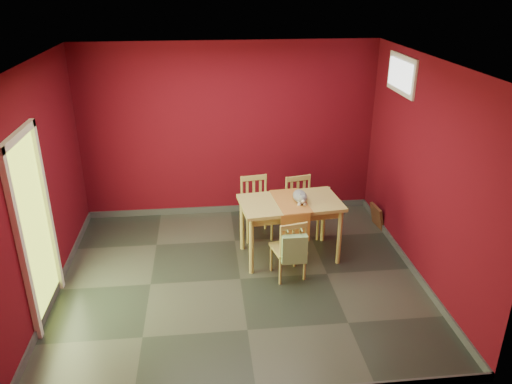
{
  "coord_description": "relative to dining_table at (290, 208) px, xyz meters",
  "views": [
    {
      "loc": [
        -0.38,
        -5.36,
        3.54
      ],
      "look_at": [
        0.25,
        0.45,
        1.0
      ],
      "focal_mm": 35.0,
      "sensor_mm": 36.0,
      "label": 1
    }
  ],
  "objects": [
    {
      "name": "room_shell",
      "position": [
        -0.71,
        -0.51,
        -0.67
      ],
      "size": [
        4.5,
        4.5,
        4.5
      ],
      "color": "#560814",
      "rests_on": "ground"
    },
    {
      "name": "picture_frame",
      "position": [
        1.48,
        0.71,
        -0.55
      ],
      "size": [
        0.15,
        0.35,
        0.34
      ],
      "color": "brown",
      "rests_on": "ground"
    },
    {
      "name": "outlet_plate",
      "position": [
        0.89,
        1.48,
        -0.42
      ],
      "size": [
        0.08,
        0.02,
        0.12
      ],
      "primitive_type": "cube",
      "color": "silver",
      "rests_on": "room_shell"
    },
    {
      "name": "cat",
      "position": [
        0.13,
        -0.0,
        0.2
      ],
      "size": [
        0.36,
        0.43,
        0.19
      ],
      "primitive_type": null,
      "rotation": [
        0.0,
        0.0,
        0.51
      ],
      "color": "slate",
      "rests_on": "table_runner"
    },
    {
      "name": "chair_far_left",
      "position": [
        -0.38,
        0.65,
        -0.26
      ],
      "size": [
        0.47,
        0.47,
        0.89
      ],
      "color": "tan",
      "rests_on": "ground"
    },
    {
      "name": "dining_table",
      "position": [
        0.0,
        0.0,
        0.0
      ],
      "size": [
        1.38,
        0.9,
        0.82
      ],
      "color": "tan",
      "rests_on": "ground"
    },
    {
      "name": "chair_far_right",
      "position": [
        0.26,
        0.57,
        -0.26
      ],
      "size": [
        0.49,
        0.49,
        0.89
      ],
      "color": "tan",
      "rests_on": "ground"
    },
    {
      "name": "tote_bag",
      "position": [
        -0.07,
        -0.72,
        -0.2
      ],
      "size": [
        0.31,
        0.19,
        0.43
      ],
      "color": "#81AB6D",
      "rests_on": "chair_near"
    },
    {
      "name": "table_runner",
      "position": [
        0.0,
        -0.13,
        0.04
      ],
      "size": [
        0.46,
        0.83,
        0.4
      ],
      "color": "#AD6A2C",
      "rests_on": "dining_table"
    },
    {
      "name": "ground",
      "position": [
        -0.71,
        -0.51,
        -0.72
      ],
      "size": [
        4.5,
        4.5,
        0.0
      ],
      "primitive_type": "plane",
      "color": "#2D342D",
      "rests_on": "ground"
    },
    {
      "name": "chair_near",
      "position": [
        -0.09,
        -0.52,
        -0.3
      ],
      "size": [
        0.45,
        0.45,
        0.82
      ],
      "color": "tan",
      "rests_on": "ground"
    },
    {
      "name": "window",
      "position": [
        1.51,
        0.49,
        1.63
      ],
      "size": [
        0.05,
        0.9,
        0.5
      ],
      "color": "white",
      "rests_on": "room_shell"
    },
    {
      "name": "doorway",
      "position": [
        -2.94,
        -0.91,
        0.41
      ],
      "size": [
        0.06,
        1.01,
        2.13
      ],
      "color": "#B7D838",
      "rests_on": "ground"
    }
  ]
}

